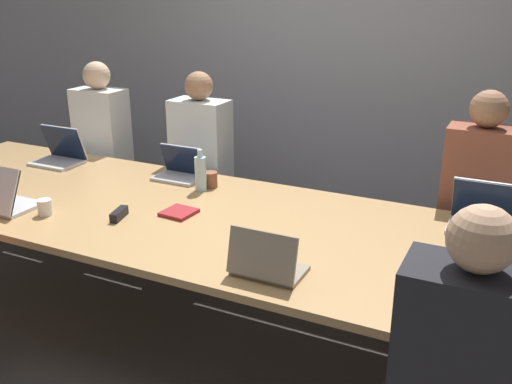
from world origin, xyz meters
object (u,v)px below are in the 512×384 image
(person_far_right, at_px, (474,214))
(bottle_far_midleft, at_px, (201,173))
(cup_near_left, at_px, (45,207))
(laptop_near_midright, at_px, (266,263))
(person_far_left, at_px, (104,155))
(cup_far_midleft, at_px, (211,180))
(person_far_midleft, at_px, (202,174))
(laptop_far_left, at_px, (60,152))
(stapler, at_px, (119,214))
(laptop_near_right, at_px, (468,314))
(laptop_far_right, at_px, (482,215))
(laptop_near_left, at_px, (2,198))
(laptop_far_midleft, at_px, (181,169))

(person_far_right, xyz_separation_m, bottle_far_midleft, (-1.56, -0.52, 0.18))
(cup_near_left, xyz_separation_m, laptop_near_midright, (1.39, -0.10, 0.02))
(person_far_left, xyz_separation_m, cup_far_midleft, (1.25, -0.47, 0.12))
(cup_near_left, bearing_deg, cup_far_midleft, 53.39)
(person_far_midleft, bearing_deg, cup_far_midleft, -52.53)
(person_far_right, xyz_separation_m, laptop_near_midright, (-0.73, -1.34, 0.14))
(laptop_far_left, distance_m, stapler, 1.22)
(cup_near_left, distance_m, laptop_near_right, 2.24)
(person_far_right, relative_size, bottle_far_midleft, 5.47)
(laptop_near_midright, xyz_separation_m, cup_far_midleft, (-0.80, 0.90, -0.02))
(person_far_right, height_order, laptop_near_midright, person_far_right)
(laptop_far_left, relative_size, cup_near_left, 3.76)
(person_far_right, bearing_deg, laptop_far_right, -80.69)
(person_far_right, xyz_separation_m, cup_near_left, (-2.12, -1.24, 0.12))
(laptop_near_left, distance_m, laptop_near_midright, 1.66)
(person_far_right, height_order, person_far_midleft, person_far_right)
(laptop_far_midleft, xyz_separation_m, stapler, (0.08, -0.73, -0.04))
(laptop_far_midleft, height_order, stapler, laptop_far_midleft)
(laptop_near_right, bearing_deg, laptop_near_left, -2.48)
(person_far_midleft, bearing_deg, cup_near_left, -102.35)
(laptop_near_midright, bearing_deg, stapler, -13.68)
(laptop_far_right, bearing_deg, stapler, -157.99)
(laptop_far_left, bearing_deg, laptop_near_right, -18.20)
(laptop_near_right, relative_size, laptop_near_midright, 1.09)
(person_far_left, relative_size, stapler, 9.10)
(laptop_far_left, distance_m, cup_far_midleft, 1.23)
(person_far_left, relative_size, laptop_near_midright, 4.52)
(person_far_left, height_order, laptop_near_midright, person_far_left)
(person_far_right, bearing_deg, stapler, -147.48)
(cup_far_midleft, bearing_deg, laptop_near_midright, -48.31)
(person_far_left, distance_m, bottle_far_midleft, 1.36)
(laptop_far_left, xyz_separation_m, cup_far_midleft, (1.23, 0.01, -0.03))
(laptop_near_left, xyz_separation_m, person_far_midleft, (0.53, 1.27, -0.16))
(laptop_far_left, xyz_separation_m, laptop_near_right, (2.87, -0.94, -0.00))
(person_far_left, height_order, person_far_right, person_far_right)
(laptop_far_midleft, bearing_deg, stapler, -84.09)
(person_far_right, distance_m, laptop_far_midleft, 1.84)
(laptop_near_left, distance_m, person_far_midleft, 1.39)
(laptop_far_left, height_order, person_far_right, person_far_right)
(laptop_far_midleft, relative_size, bottle_far_midleft, 1.18)
(bottle_far_midleft, bearing_deg, laptop_near_right, -27.82)
(laptop_far_left, xyz_separation_m, person_far_left, (-0.03, 0.48, -0.15))
(laptop_near_left, relative_size, cup_near_left, 3.50)
(laptop_near_left, distance_m, stapler, 0.69)
(stapler, bearing_deg, person_far_right, 18.39)
(bottle_far_midleft, relative_size, stapler, 1.67)
(person_far_right, height_order, laptop_near_left, person_far_right)
(laptop_near_right, relative_size, stapler, 2.20)
(person_far_midleft, bearing_deg, laptop_far_right, -10.69)
(laptop_far_right, distance_m, laptop_far_midleft, 1.86)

